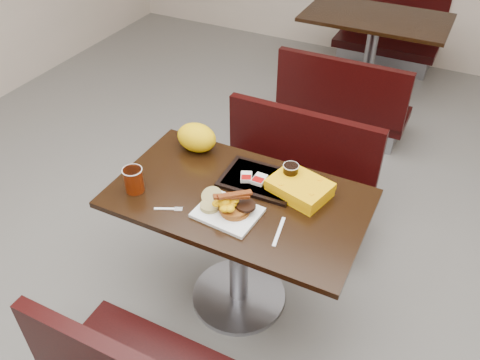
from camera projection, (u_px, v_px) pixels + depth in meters
The scene contains 24 objects.
floor at pixel (239, 297), 2.79m from camera, with size 6.00×7.00×0.01m, color slate.
table_near at pixel (239, 251), 2.55m from camera, with size 1.20×0.70×0.75m, color black, non-canonical shape.
bench_near_n at pixel (289, 178), 3.05m from camera, with size 1.00×0.46×0.72m, color black, non-canonical shape.
table_far at pixel (369, 58), 4.37m from camera, with size 1.20×0.70×0.75m, color black, non-canonical shape.
bench_far_s at pixel (346, 94), 3.89m from camera, with size 1.00×0.46×0.72m, color black, non-canonical shape.
bench_far_n at pixel (388, 32), 4.87m from camera, with size 1.00×0.46×0.72m, color black, non-canonical shape.
platter at pixel (228, 213), 2.22m from camera, with size 0.28×0.22×0.02m, color white.
pancake_stack at pixel (235, 209), 2.20m from camera, with size 0.14×0.14×0.03m, color brown.
sausage_patty at pixel (246, 205), 2.19m from camera, with size 0.09×0.09×0.01m, color black.
scrambled_eggs at pixel (225, 203), 2.17m from camera, with size 0.10×0.09×0.05m, color yellow.
bacon_strips at pixel (231, 196), 2.16m from camera, with size 0.16×0.07×0.01m, color #410C04, non-canonical shape.
muffin_bottom at pixel (210, 206), 2.22m from camera, with size 0.09×0.09×0.02m, color tan.
muffin_top at pixel (212, 196), 2.26m from camera, with size 0.10×0.10×0.02m, color tan.
coffee_cup_near at pixel (134, 180), 2.31m from camera, with size 0.09×0.09×0.12m, color #8C2905.
fork at pixel (164, 209), 2.24m from camera, with size 0.13×0.02×0.00m, color white, non-canonical shape.
knife at pixel (279, 231), 2.13m from camera, with size 0.18×0.02×0.00m, color white.
condiment_syrup at pixel (211, 191), 2.34m from camera, with size 0.04×0.03×0.01m, color #AE1E07.
condiment_ketchup at pixel (246, 182), 2.39m from camera, with size 0.04×0.03×0.01m, color #8C0504.
tray at pixel (260, 180), 2.40m from camera, with size 0.36×0.26×0.02m, color black.
hashbrown_sleeve_left at pixel (246, 177), 2.39m from camera, with size 0.05×0.07×0.02m, color silver.
hashbrown_sleeve_right at pixel (259, 179), 2.37m from camera, with size 0.06×0.08×0.02m, color silver.
coffee_cup_far at pixel (290, 173), 2.35m from camera, with size 0.07×0.07×0.10m, color black.
clamshell at pixel (300, 188), 2.31m from camera, with size 0.27×0.20×0.07m, color #FFAF04.
paper_bag at pixel (197, 138), 2.57m from camera, with size 0.21×0.16×0.15m, color #FFE208.
Camera 1 is at (0.79, -1.58, 2.26)m, focal length 36.93 mm.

